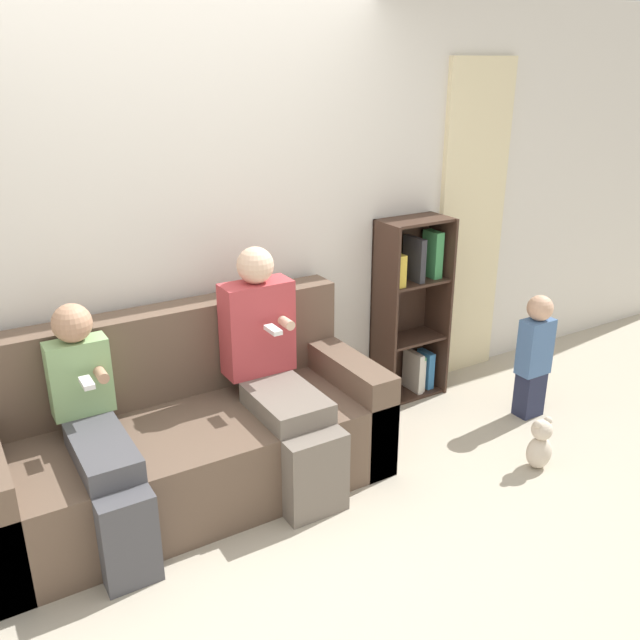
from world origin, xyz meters
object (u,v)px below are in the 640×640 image
object	(u,v)px
toddler_standing	(534,354)
adult_seated	(277,370)
child_seated	(98,433)
bookshelf	(410,313)
couch	(185,437)
teddy_bear	(540,445)

from	to	relation	value
toddler_standing	adult_seated	bearing A→B (deg)	172.33
adult_seated	child_seated	distance (m)	0.94
child_seated	bookshelf	world-z (taller)	bookshelf
couch	adult_seated	world-z (taller)	adult_seated
adult_seated	bookshelf	distance (m)	1.31
adult_seated	child_seated	size ratio (longest dim) A/B	1.13
bookshelf	couch	bearing A→B (deg)	-169.91
couch	adult_seated	distance (m)	0.59
adult_seated	toddler_standing	world-z (taller)	adult_seated
toddler_standing	teddy_bear	xyz separation A→B (m)	(-0.42, -0.46, -0.29)
bookshelf	toddler_standing	bearing A→B (deg)	-54.77
adult_seated	teddy_bear	xyz separation A→B (m)	(1.29, -0.69, -0.49)
couch	toddler_standing	bearing A→B (deg)	-9.41
child_seated	bookshelf	size ratio (longest dim) A/B	0.91
child_seated	toddler_standing	xyz separation A→B (m)	(2.64, -0.20, -0.13)
couch	child_seated	bearing A→B (deg)	-160.04
child_seated	teddy_bear	bearing A→B (deg)	-16.50
toddler_standing	teddy_bear	size ratio (longest dim) A/B	2.63
toddler_standing	teddy_bear	world-z (taller)	toddler_standing
bookshelf	teddy_bear	bearing A→B (deg)	-87.34
adult_seated	child_seated	bearing A→B (deg)	-177.91
adult_seated	teddy_bear	distance (m)	1.54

